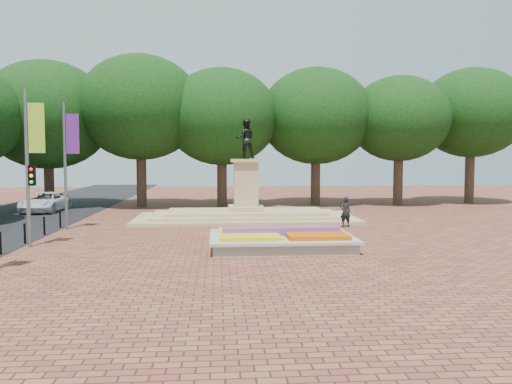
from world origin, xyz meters
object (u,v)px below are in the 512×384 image
Objects in this scene: flower_bed at (282,239)px; monument at (246,206)px; van at (45,202)px; pedestrian at (345,212)px.

monument reaches higher than flower_bed.
monument is at bearing -19.66° from van.
monument is 2.68× the size of van.
flower_bed is at bearing -84.13° from monument.
flower_bed is 22.06m from van.
flower_bed is 10.07m from monument.
van is (-14.45, 5.71, -0.16)m from monument.
pedestrian reaches higher than van.
pedestrian is (4.51, 6.27, 0.50)m from flower_bed.
flower_bed is at bearing 46.92° from pedestrian.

